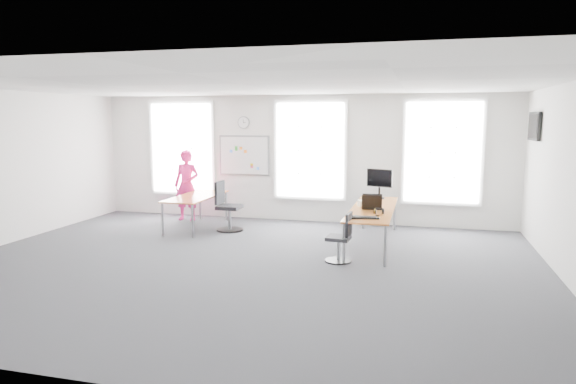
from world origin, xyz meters
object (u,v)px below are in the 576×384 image
(chair_left, at_px, (227,209))
(chair_right, at_px, (341,240))
(headphones, at_px, (379,211))
(person, at_px, (187,185))
(keyboard, at_px, (363,218))
(desk_right, at_px, (373,210))
(monitor, at_px, (380,181))
(desk_left, at_px, (196,198))

(chair_left, bearing_deg, chair_right, -123.21)
(chair_left, relative_size, headphones, 5.79)
(person, xyz_separation_m, keyboard, (4.52, -2.47, -0.10))
(desk_right, relative_size, monitor, 4.75)
(keyboard, bearing_deg, chair_right, -157.95)
(headphones, bearing_deg, chair_left, 174.41)
(chair_left, height_order, monitor, monitor)
(desk_left, distance_m, monitor, 4.08)
(desk_left, distance_m, person, 0.97)
(person, bearing_deg, headphones, -23.15)
(desk_left, bearing_deg, chair_left, -7.64)
(chair_right, bearing_deg, person, -118.56)
(keyboard, xyz_separation_m, monitor, (0.08, 2.31, 0.37))
(desk_right, height_order, chair_right, chair_right)
(desk_right, relative_size, keyboard, 6.26)
(keyboard, height_order, headphones, headphones)
(headphones, bearing_deg, desk_right, 117.02)
(desk_right, bearing_deg, chair_left, 171.08)
(headphones, xyz_separation_m, monitor, (-0.14, 1.81, 0.33))
(chair_left, xyz_separation_m, monitor, (3.24, 0.69, 0.64))
(chair_right, relative_size, monitor, 1.36)
(chair_right, bearing_deg, monitor, 174.86)
(desk_left, xyz_separation_m, chair_left, (0.77, -0.10, -0.19))
(chair_right, relative_size, person, 0.51)
(chair_left, bearing_deg, person, 57.82)
(monitor, bearing_deg, desk_left, -153.40)
(desk_left, height_order, person, person)
(desk_right, xyz_separation_m, headphones, (0.16, -0.62, 0.10))
(keyboard, distance_m, monitor, 2.34)
(desk_left, distance_m, chair_left, 0.80)
(chair_right, distance_m, monitor, 2.67)
(headphones, bearing_deg, monitor, 107.24)
(chair_left, height_order, person, person)
(person, distance_m, headphones, 5.14)
(desk_right, xyz_separation_m, keyboard, (-0.06, -1.11, 0.06))
(monitor, bearing_deg, keyboard, -73.72)
(desk_left, relative_size, person, 1.18)
(person, xyz_separation_m, headphones, (4.74, -1.98, -0.06))
(desk_left, bearing_deg, desk_right, -8.68)
(keyboard, relative_size, headphones, 2.57)
(keyboard, bearing_deg, chair_left, 141.18)
(chair_right, relative_size, keyboard, 1.79)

